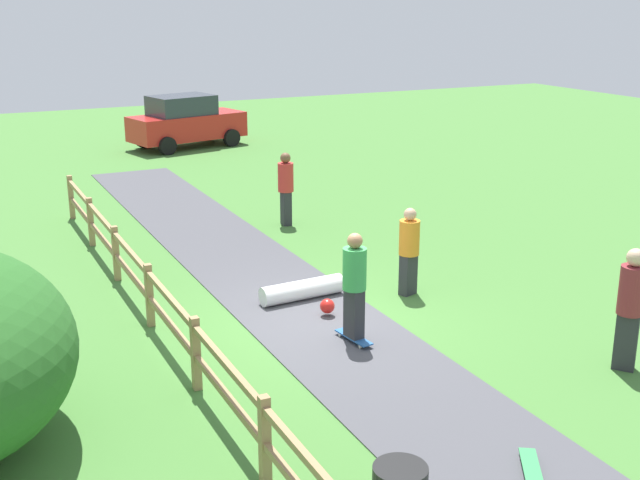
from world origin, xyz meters
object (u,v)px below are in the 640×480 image
Objects in this scene: bystander_maroon at (630,303)px; bystander_orange at (409,247)px; skater_riding at (354,282)px; bystander_red at (286,185)px; skateboard_loose at (531,467)px; parked_car_red at (186,121)px; skater_fallen at (304,291)px.

bystander_orange is at bearing 106.55° from bystander_maroon.
skater_riding is 1.02× the size of bystander_red.
skateboard_loose is 6.09m from bystander_orange.
skateboard_loose is 0.44× the size of bystander_red.
parked_car_red is (2.79, 18.31, -0.08)m from skater_riding.
parked_car_red is at bearing 83.17° from skateboard_loose.
skater_riding is at bearing -142.39° from bystander_orange.
bystander_red is at bearing 91.28° from bystander_orange.
bystander_orange is (1.96, 1.51, -0.12)m from skater_riding.
bystander_maroon reaches higher than skateboard_loose.
skater_fallen is (0.05, 2.02, -0.84)m from skater_riding.
bystander_maroon is (3.14, -4.64, 0.86)m from skater_fallen.
skateboard_loose is at bearing -96.83° from parked_car_red.
bystander_red is 1.07× the size of bystander_orange.
skateboard_loose is (0.09, -4.22, -0.95)m from skater_riding.
bystander_maroon is (3.19, -2.62, 0.02)m from skater_riding.
skater_fallen is at bearing -110.03° from bystander_red.
bystander_maroon is (3.10, 1.60, 0.97)m from skateboard_loose.
bystander_red is at bearing 75.13° from skater_riding.
bystander_maroon is at bearing -73.45° from bystander_orange.
skater_riding is 2.48m from bystander_orange.
skater_riding is 1.11× the size of skater_fallen.
skater_riding is 0.96× the size of bystander_maroon.
bystander_orange reaches higher than skater_fallen.
skater_fallen is 0.91× the size of bystander_red.
skater_fallen is at bearing 165.16° from bystander_orange.
skater_riding is 1.09× the size of bystander_orange.
bystander_maroon is at bearing -81.96° from bystander_red.
skateboard_loose is at bearing -98.92° from bystander_red.
bystander_maroon is at bearing -55.90° from skater_fallen.
bystander_maroon is 20.93m from parked_car_red.
skater_riding is at bearing 91.22° from skateboard_loose.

